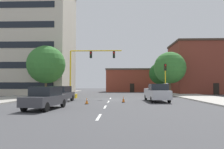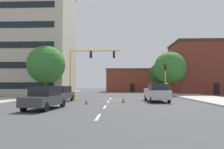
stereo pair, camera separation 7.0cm
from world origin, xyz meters
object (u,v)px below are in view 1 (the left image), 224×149
(tree_left_near, at_px, (46,65))
(sedan_dark_gray_near_left, at_px, (61,94))
(traffic_cone_roadside_a, at_px, (87,101))
(sedan_dark_gray_mid_left, at_px, (46,98))
(traffic_cone_roadside_b, at_px, (123,99))
(tree_right_mid, at_px, (170,68))
(pickup_truck_silver, at_px, (157,93))
(traffic_signal_gantry, at_px, (77,83))
(traffic_light_pole_right, at_px, (165,73))
(tree_right_far, at_px, (160,74))

(tree_left_near, height_order, sedan_dark_gray_near_left, tree_left_near)
(tree_left_near, distance_m, traffic_cone_roadside_a, 15.01)
(sedan_dark_gray_mid_left, bearing_deg, traffic_cone_roadside_b, 45.91)
(tree_right_mid, distance_m, traffic_cone_roadside_a, 22.22)
(pickup_truck_silver, relative_size, sedan_dark_gray_mid_left, 1.17)
(traffic_signal_gantry, relative_size, sedan_dark_gray_near_left, 1.77)
(traffic_light_pole_right, height_order, traffic_cone_roadside_b, traffic_light_pole_right)
(traffic_light_pole_right, distance_m, traffic_cone_roadside_a, 13.41)
(tree_right_mid, height_order, traffic_cone_roadside_a, tree_right_mid)
(tree_right_mid, bearing_deg, tree_right_far, 89.43)
(tree_right_far, height_order, traffic_cone_roadside_a, tree_right_far)
(tree_left_near, bearing_deg, sedan_dark_gray_mid_left, -70.40)
(tree_right_far, bearing_deg, traffic_signal_gantry, -129.79)
(pickup_truck_silver, height_order, sedan_dark_gray_near_left, pickup_truck_silver)
(tree_right_mid, height_order, traffic_cone_roadside_b, tree_right_mid)
(tree_right_far, xyz_separation_m, tree_right_mid, (-0.10, -9.71, 0.55))
(tree_right_mid, bearing_deg, tree_left_near, -163.40)
(sedan_dark_gray_near_left, height_order, traffic_cone_roadside_b, sedan_dark_gray_near_left)
(pickup_truck_silver, height_order, traffic_cone_roadside_b, pickup_truck_silver)
(tree_left_near, bearing_deg, traffic_cone_roadside_a, -54.76)
(traffic_cone_roadside_a, bearing_deg, traffic_cone_roadside_b, 29.30)
(traffic_signal_gantry, bearing_deg, traffic_light_pole_right, -1.47)
(tree_right_far, distance_m, sedan_dark_gray_mid_left, 35.41)
(traffic_cone_roadside_b, bearing_deg, tree_right_mid, 60.77)
(traffic_light_pole_right, distance_m, sedan_dark_gray_mid_left, 18.07)
(tree_left_near, height_order, traffic_cone_roadside_b, tree_left_near)
(tree_right_far, relative_size, traffic_cone_roadside_b, 10.26)
(traffic_signal_gantry, xyz_separation_m, tree_right_far, (15.34, 18.41, 2.25))
(tree_right_far, distance_m, pickup_truck_silver, 24.94)
(traffic_signal_gantry, xyz_separation_m, traffic_cone_roadside_b, (6.42, -7.06, -1.86))
(tree_left_near, distance_m, traffic_cone_roadside_b, 15.96)
(sedan_dark_gray_mid_left, xyz_separation_m, traffic_cone_roadside_b, (6.17, 6.37, -0.56))
(sedan_dark_gray_near_left, bearing_deg, traffic_light_pole_right, 26.32)
(traffic_light_pole_right, bearing_deg, sedan_dark_gray_near_left, -153.68)
(tree_right_far, relative_size, traffic_cone_roadside_a, 11.00)
(tree_right_mid, height_order, sedan_dark_gray_mid_left, tree_right_mid)
(pickup_truck_silver, xyz_separation_m, sedan_dark_gray_near_left, (-10.69, -0.95, -0.09))
(traffic_light_pole_right, xyz_separation_m, tree_right_mid, (2.84, 9.03, 1.46))
(traffic_light_pole_right, height_order, tree_left_near, tree_left_near)
(tree_right_mid, distance_m, traffic_cone_roadside_b, 18.66)
(pickup_truck_silver, xyz_separation_m, traffic_cone_roadside_a, (-7.41, -3.35, -0.67))
(traffic_light_pole_right, bearing_deg, tree_right_mid, 72.55)
(sedan_dark_gray_near_left, xyz_separation_m, traffic_cone_roadside_a, (3.28, -2.40, -0.58))
(tree_right_mid, bearing_deg, traffic_cone_roadside_a, -124.97)
(tree_left_near, bearing_deg, traffic_signal_gantry, -25.07)
(traffic_signal_gantry, xyz_separation_m, pickup_truck_silver, (10.19, -5.75, -1.22))
(traffic_signal_gantry, distance_m, traffic_light_pole_right, 12.48)
(pickup_truck_silver, bearing_deg, tree_right_mid, 70.75)
(tree_right_mid, xyz_separation_m, pickup_truck_silver, (-5.05, -14.45, -4.01))
(tree_left_near, relative_size, tree_right_far, 1.15)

